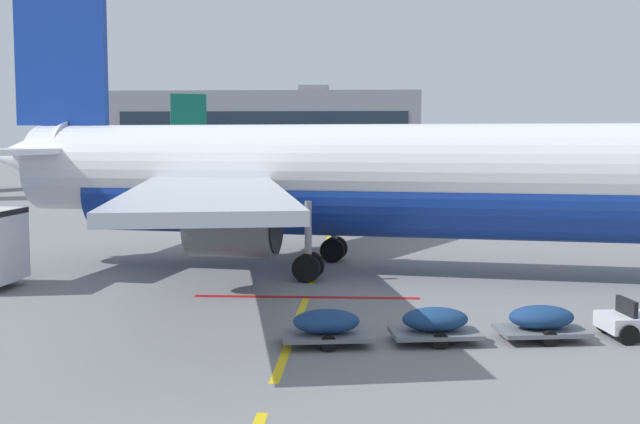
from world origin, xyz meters
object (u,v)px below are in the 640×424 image
(airliner_foreground, at_px, (355,178))
(airliner_far_center, at_px, (292,160))
(apron_light_mast_near, at_px, (55,47))
(baggage_train, at_px, (489,323))

(airliner_foreground, distance_m, airliner_far_center, 52.39)
(apron_light_mast_near, bearing_deg, airliner_foreground, -55.73)
(airliner_far_center, bearing_deg, airliner_foreground, -81.79)
(airliner_foreground, relative_size, airliner_far_center, 1.24)
(airliner_far_center, relative_size, apron_light_mast_near, 1.20)
(apron_light_mast_near, bearing_deg, airliner_far_center, 18.64)
(baggage_train, distance_m, apron_light_mast_near, 66.74)
(airliner_foreground, bearing_deg, airliner_far_center, 98.21)
(airliner_far_center, bearing_deg, baggage_train, -79.82)
(airliner_foreground, xyz_separation_m, baggage_train, (3.88, -11.46, -3.42))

